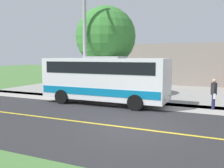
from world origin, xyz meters
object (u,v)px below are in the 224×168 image
Objects in this scene: shuttle_bus_front at (105,78)px; street_light_pole at (84,32)px; tree_curbside at (106,37)px; commercial_building at (210,64)px; pedestrian_with_bags at (214,93)px.

street_light_pole is (-0.32, -1.71, 2.97)m from shuttle_bus_front.
tree_curbside reaches higher than commercial_building.
tree_curbside is (-2.52, 0.41, -0.15)m from street_light_pole.
shuttle_bus_front is 6.51m from pedestrian_with_bags.
commercial_building reaches higher than pedestrian_with_bags.
pedestrian_with_bags is at bearing 3.29° from commercial_building.
tree_curbside is 15.73m from commercial_building.
street_light_pole reaches higher than tree_curbside.
street_light_pole is at bearing -23.52° from commercial_building.
shuttle_bus_front is 0.45× the size of commercial_building.
commercial_building is at bearing 161.96° from shuttle_bus_front.
street_light_pole is (0.62, -8.10, 3.68)m from pedestrian_with_bags.
tree_curbside is (-2.84, -1.30, 2.81)m from shuttle_bus_front.
shuttle_bus_front is 3.44m from street_light_pole.
street_light_pole reaches higher than shuttle_bus_front.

